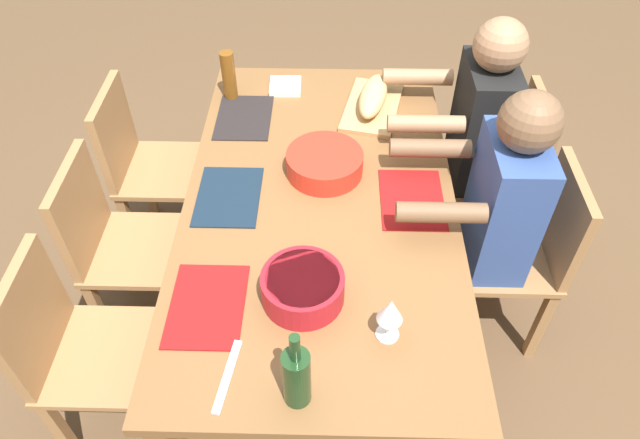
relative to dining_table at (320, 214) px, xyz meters
name	(u,v)px	position (x,y,z in m)	size (l,w,h in m)	color
ground_plane	(320,315)	(0.00, 0.00, -0.66)	(8.00, 8.00, 0.00)	brown
dining_table	(320,214)	(0.00, 0.00, 0.00)	(1.79, 0.99, 0.74)	brown
chair_near_center	(526,249)	(0.00, -0.82, -0.18)	(0.40, 0.40, 0.85)	#9E7044
diner_near_center	(491,210)	(0.00, -0.63, 0.04)	(0.41, 0.53, 1.20)	#2D2D38
chair_near_right	(502,168)	(0.49, -0.82, -0.18)	(0.40, 0.40, 0.85)	#9E7044
diner_near_right	(470,129)	(0.49, -0.63, 0.04)	(0.41, 0.53, 1.20)	#2D2D38
chair_far_left	(78,348)	(-0.49, 0.82, -0.18)	(0.40, 0.40, 0.85)	#9E7044
chair_far_right	(145,162)	(0.49, 0.82, -0.18)	(0.40, 0.40, 0.85)	#9E7044
chair_far_center	(116,241)	(0.00, 0.82, -0.18)	(0.40, 0.40, 0.85)	#9E7044
serving_bowl_salad	(303,286)	(-0.45, 0.04, 0.14)	(0.26, 0.26, 0.10)	#B21923
serving_bowl_greens	(325,162)	(0.15, -0.01, 0.13)	(0.29, 0.29, 0.09)	red
cutting_board	(372,107)	(0.57, -0.21, 0.09)	(0.40, 0.22, 0.02)	tan
bread_loaf	(373,96)	(0.57, -0.21, 0.14)	(0.32, 0.11, 0.09)	tan
wine_bottle	(297,376)	(-0.79, 0.04, 0.19)	(0.08, 0.08, 0.29)	#193819
beer_bottle	(229,76)	(0.65, 0.41, 0.19)	(0.06, 0.06, 0.22)	brown
wine_glass	(390,312)	(-0.58, -0.21, 0.20)	(0.08, 0.08, 0.17)	silver
placemat_near_center	(412,199)	(0.00, -0.34, 0.08)	(0.32, 0.23, 0.01)	maroon
placemat_far_left	(207,305)	(-0.49, 0.34, 0.08)	(0.32, 0.23, 0.01)	maroon
placemat_far_right	(244,117)	(0.49, 0.34, 0.08)	(0.32, 0.23, 0.01)	black
placemat_far_center	(229,196)	(0.00, 0.34, 0.08)	(0.32, 0.23, 0.01)	#142333
carving_knife	(228,376)	(-0.73, 0.24, 0.08)	(0.23, 0.02, 0.01)	silver
napkin_stack	(285,86)	(0.72, 0.17, 0.09)	(0.14, 0.14, 0.02)	white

